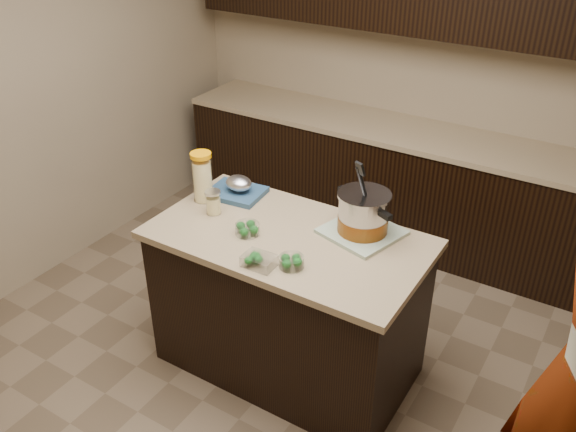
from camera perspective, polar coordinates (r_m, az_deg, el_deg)
name	(u,v)px	position (r m, az deg, el deg)	size (l,w,h in m)	color
ground_plane	(288,363)	(3.75, 0.00, -13.60)	(4.00, 4.00, 0.00)	brown
room_shell	(288,85)	(2.84, 0.00, 12.19)	(4.04, 4.04, 2.72)	tan
back_cabinets	(414,124)	(4.59, 11.67, 8.47)	(3.60, 0.63, 2.33)	black
island	(288,303)	(3.45, 0.00, -8.17)	(1.46, 0.81, 0.90)	black
dish_towel	(362,232)	(3.23, 6.93, -1.48)	(0.36, 0.36, 0.02)	#507752
stock_pot	(363,215)	(3.18, 7.04, 0.08)	(0.37, 0.37, 0.39)	#B7B7BC
lemonade_pitcher	(202,179)	(3.50, -8.00, 3.47)	(0.15, 0.15, 0.29)	#F3E295
mason_jar	(213,203)	(3.39, -7.01, 1.24)	(0.10, 0.10, 0.15)	#F3E295
broccoli_tub_left	(247,229)	(3.20, -3.82, -1.26)	(0.14, 0.14, 0.06)	silver
broccoli_tub_right	(292,262)	(2.94, 0.33, -4.35)	(0.16, 0.16, 0.06)	silver
broccoli_tub_rect	(259,261)	(2.95, -2.71, -4.26)	(0.16, 0.12, 0.06)	silver
blue_tray	(237,189)	(3.57, -4.76, 2.53)	(0.34, 0.28, 0.12)	navy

